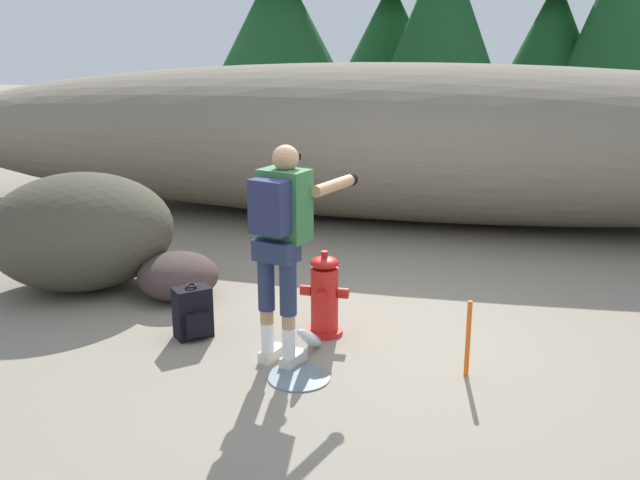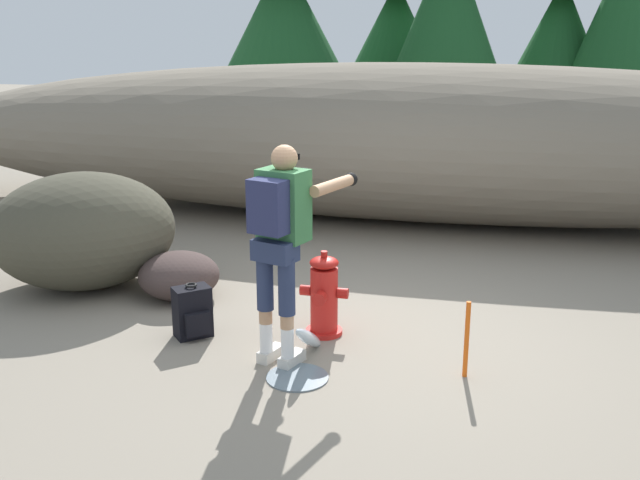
# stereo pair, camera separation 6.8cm
# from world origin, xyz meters

# --- Properties ---
(ground_plane) EXTENTS (56.00, 56.00, 0.04)m
(ground_plane) POSITION_xyz_m (0.00, 0.00, -0.02)
(ground_plane) COLOR gray
(dirt_embankment) EXTENTS (15.31, 3.20, 2.13)m
(dirt_embankment) POSITION_xyz_m (0.00, 4.34, 1.07)
(dirt_embankment) COLOR #756B5B
(dirt_embankment) RESTS_ON ground_plane
(fire_hydrant) EXTENTS (0.41, 0.37, 0.74)m
(fire_hydrant) POSITION_xyz_m (-0.27, -0.01, 0.34)
(fire_hydrant) COLOR red
(fire_hydrant) RESTS_ON ground_plane
(hydrant_water_jet) EXTENTS (0.47, 0.96, 0.50)m
(hydrant_water_jet) POSITION_xyz_m (-0.27, -0.60, 0.13)
(hydrant_water_jet) COLOR silver
(hydrant_water_jet) RESTS_ON ground_plane
(utility_worker) EXTENTS (0.69, 1.04, 1.71)m
(utility_worker) POSITION_xyz_m (-0.45, -0.58, 1.09)
(utility_worker) COLOR beige
(utility_worker) RESTS_ON ground_plane
(spare_backpack) EXTENTS (0.36, 0.36, 0.47)m
(spare_backpack) POSITION_xyz_m (-1.34, -0.32, 0.22)
(spare_backpack) COLOR black
(spare_backpack) RESTS_ON ground_plane
(boulder_large) EXTENTS (2.36, 2.26, 1.17)m
(boulder_large) POSITION_xyz_m (-2.91, 0.63, 0.59)
(boulder_large) COLOR #444234
(boulder_large) RESTS_ON ground_plane
(boulder_mid) EXTENTS (0.83, 0.82, 0.45)m
(boulder_mid) POSITION_xyz_m (-1.85, 0.54, 0.23)
(boulder_mid) COLOR #423431
(boulder_mid) RESTS_ON ground_plane
(pine_tree_left) EXTENTS (2.15, 2.15, 5.10)m
(pine_tree_left) POSITION_xyz_m (-1.35, 11.71, 3.04)
(pine_tree_left) COLOR #47331E
(pine_tree_left) RESTS_ON ground_plane
(pine_tree_right) EXTENTS (2.30, 2.30, 5.33)m
(pine_tree_right) POSITION_xyz_m (2.29, 11.71, 2.93)
(pine_tree_right) COLOR #47331E
(pine_tree_right) RESTS_ON ground_plane
(survey_stake) EXTENTS (0.04, 0.04, 0.60)m
(survey_stake) POSITION_xyz_m (0.95, -0.54, 0.30)
(survey_stake) COLOR #E55914
(survey_stake) RESTS_ON ground_plane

